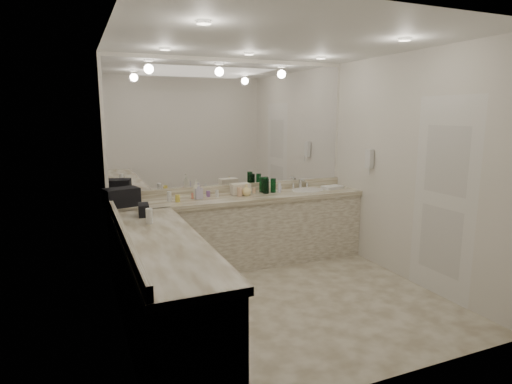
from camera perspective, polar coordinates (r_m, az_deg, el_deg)
name	(u,v)px	position (r m, az deg, el deg)	size (l,w,h in m)	color
floor	(284,300)	(4.61, 3.72, -14.19)	(3.20, 3.20, 0.00)	beige
ceiling	(287,39)	(4.25, 4.16, 19.62)	(3.20, 3.20, 0.00)	white
wall_back	(233,162)	(5.60, -3.04, 4.08)	(3.20, 0.02, 2.60)	silver
wall_left	(116,188)	(3.80, -18.14, 0.50)	(0.02, 3.00, 2.60)	silver
wall_right	(411,169)	(5.16, 20.01, 2.91)	(0.02, 3.00, 2.60)	silver
vanity_back_base	(242,232)	(5.50, -1.88, -5.39)	(3.20, 0.60, 0.84)	silver
vanity_back_top	(242,198)	(5.38, -1.87, -0.81)	(3.20, 0.64, 0.06)	beige
vanity_left_base	(163,294)	(3.80, -12.32, -13.10)	(0.60, 2.40, 0.84)	silver
vanity_left_top	(162,242)	(3.64, -12.44, -6.58)	(0.64, 2.42, 0.06)	beige
backsplash_back	(234,188)	(5.64, -2.94, 0.52)	(3.20, 0.04, 0.10)	beige
backsplash_left	(121,228)	(3.87, -17.55, -4.58)	(0.04, 3.00, 0.10)	beige
mirror_back	(233,125)	(5.56, -3.05, 8.94)	(3.12, 0.01, 1.55)	white
mirror_left	(114,131)	(3.75, -18.37, 7.68)	(0.01, 2.92, 1.55)	white
sink	(308,191)	(5.79, 6.89, 0.18)	(0.44, 0.44, 0.03)	white
faucet	(300,183)	(5.96, 5.90, 1.22)	(0.24, 0.16, 0.14)	silver
wall_phone	(369,159)	(5.65, 14.88, 4.31)	(0.06, 0.10, 0.24)	white
door	(443,199)	(4.84, 23.72, -0.82)	(0.02, 0.82, 2.10)	white
black_toiletry_bag	(121,197)	(4.98, -17.51, -0.64)	(0.37, 0.23, 0.21)	black
black_bag_spill	(144,210)	(4.47, -14.74, -2.31)	(0.10, 0.22, 0.12)	black
cream_cosmetic_case	(240,189)	(5.43, -2.10, 0.35)	(0.24, 0.15, 0.14)	beige
hand_towel	(332,187)	(5.95, 10.14, 0.63)	(0.26, 0.18, 0.04)	white
lotion_left	(149,216)	(4.13, -14.04, -3.10)	(0.06, 0.06, 0.15)	white
soap_bottle_a	(197,189)	(5.23, -7.92, 0.42)	(0.09, 0.09, 0.24)	white
soap_bottle_b	(198,191)	(5.21, -7.69, 0.16)	(0.09, 0.09, 0.20)	silver
soap_bottle_c	(246,190)	(5.36, -1.29, 0.29)	(0.12, 0.12, 0.15)	#FFE695
green_bottle_0	(273,185)	(5.59, 2.31, 0.88)	(0.07, 0.07, 0.18)	#0E5122
green_bottle_1	(264,186)	(5.57, 1.04, 0.86)	(0.06, 0.06, 0.19)	#0E5122
green_bottle_2	(266,185)	(5.51, 1.30, 0.92)	(0.07, 0.07, 0.22)	#0E5122
green_bottle_3	(262,185)	(5.61, 0.78, 1.00)	(0.07, 0.07, 0.20)	#0E5122
green_bottle_4	(266,186)	(5.51, 1.41, 0.78)	(0.06, 0.06, 0.19)	#0E5122
amenity_bottle_0	(254,190)	(5.53, -0.26, 0.20)	(0.04, 0.04, 0.07)	#E0B28C
amenity_bottle_1	(217,193)	(5.31, -5.23, -0.19)	(0.04, 0.04, 0.09)	white
amenity_bottle_2	(279,188)	(5.58, 3.12, 0.58)	(0.04, 0.04, 0.13)	silver
amenity_bottle_3	(169,197)	(5.10, -11.49, -0.62)	(0.05, 0.05, 0.12)	white
amenity_bottle_4	(193,196)	(5.25, -8.40, -0.50)	(0.04, 0.04, 0.07)	#E57F66
amenity_bottle_5	(240,192)	(5.33, -2.18, 0.05)	(0.06, 0.06, 0.12)	#E0B28C
amenity_bottle_6	(280,188)	(5.75, 3.23, 0.53)	(0.04, 0.04, 0.06)	silver
amenity_bottle_7	(208,194)	(5.33, -6.39, -0.24)	(0.05, 0.05, 0.07)	#9966B2
amenity_bottle_8	(178,198)	(5.08, -10.41, -0.83)	(0.06, 0.06, 0.08)	#F2D84C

